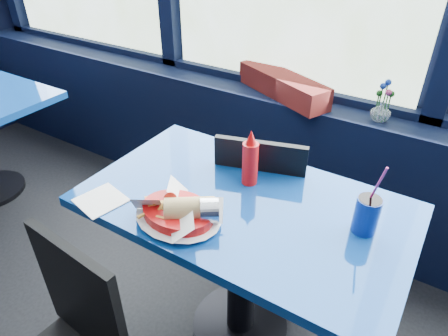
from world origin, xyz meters
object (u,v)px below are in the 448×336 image
chair_near_back (274,204)px  planter_box (283,85)px  ketchup_bottle (250,160)px  food_basket (179,212)px  flower_vase (381,109)px  near_table (243,238)px  soda_cup (367,214)px

chair_near_back → planter_box: size_ratio=1.49×
chair_near_back → ketchup_bottle: size_ratio=3.81×
food_basket → ketchup_bottle: (0.09, 0.33, 0.06)m
flower_vase → food_basket: bearing=-111.2°
planter_box → flower_vase: flower_vase is taller
flower_vase → ketchup_bottle: flower_vase is taller
chair_near_back → planter_box: 0.68m
food_basket → ketchup_bottle: ketchup_bottle is taller
near_table → ketchup_bottle: ketchup_bottle is taller
flower_vase → food_basket: flower_vase is taller
flower_vase → ketchup_bottle: 0.78m
near_table → flower_vase: size_ratio=5.94×
planter_box → soda_cup: 1.03m
food_basket → soda_cup: bearing=17.6°
ketchup_bottle → soda_cup: size_ratio=0.83×
chair_near_back → ketchup_bottle: bearing=66.7°
chair_near_back → food_basket: chair_near_back is taller
food_basket → soda_cup: 0.62m
planter_box → soda_cup: size_ratio=2.13×
chair_near_back → ketchup_bottle: ketchup_bottle is taller
food_basket → chair_near_back: bearing=67.9°
planter_box → ketchup_bottle: size_ratio=2.56×
near_table → food_basket: food_basket is taller
food_basket → planter_box: bearing=86.6°
planter_box → food_basket: 1.08m
near_table → soda_cup: size_ratio=4.33×
planter_box → food_basket: bearing=-58.8°
food_basket → soda_cup: soda_cup is taller
chair_near_back → soda_cup: soda_cup is taller
planter_box → flower_vase: bearing=21.4°
planter_box → flower_vase: size_ratio=2.92×
near_table → flower_vase: bearing=72.1°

